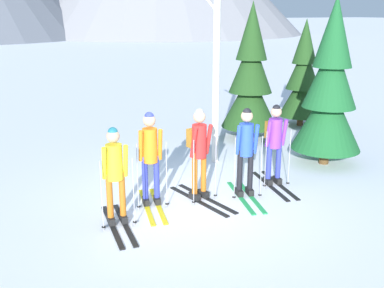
{
  "coord_description": "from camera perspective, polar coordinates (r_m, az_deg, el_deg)",
  "views": [
    {
      "loc": [
        -3.44,
        -7.41,
        3.59
      ],
      "look_at": [
        0.17,
        0.38,
        1.05
      ],
      "focal_mm": 42.3,
      "sensor_mm": 36.0,
      "label": 1
    }
  ],
  "objects": [
    {
      "name": "skier_in_purple",
      "position": [
        9.64,
        10.36,
        0.49
      ],
      "size": [
        0.61,
        1.75,
        1.74
      ],
      "color": "black",
      "rests_on": "ground"
    },
    {
      "name": "pine_tree_near",
      "position": [
        14.88,
        13.82,
        8.1
      ],
      "size": [
        1.4,
        1.4,
        3.38
      ],
      "color": "#51381E",
      "rests_on": "ground"
    },
    {
      "name": "skier_in_orange",
      "position": [
        8.47,
        -5.31,
        -1.12
      ],
      "size": [
        0.63,
        1.71,
        1.82
      ],
      "color": "yellow",
      "rests_on": "ground"
    },
    {
      "name": "skier_in_blue",
      "position": [
        8.91,
        6.82,
        -0.55
      ],
      "size": [
        0.69,
        1.7,
        1.8
      ],
      "color": "green",
      "rests_on": "ground"
    },
    {
      "name": "ground_plane",
      "position": [
        8.93,
        0.05,
        -7.24
      ],
      "size": [
        400.0,
        400.0,
        0.0
      ],
      "primitive_type": "plane",
      "color": "white"
    },
    {
      "name": "skier_in_yellow",
      "position": [
        7.8,
        -9.73,
        -3.3
      ],
      "size": [
        0.61,
        1.73,
        1.74
      ],
      "color": "black",
      "rests_on": "ground"
    },
    {
      "name": "birch_tree_tall",
      "position": [
        10.7,
        3.06,
        10.41
      ],
      "size": [
        0.86,
        0.62,
        4.81
      ],
      "color": "silver",
      "rests_on": "ground"
    },
    {
      "name": "skier_in_red",
      "position": [
        8.7,
        0.88,
        -0.58
      ],
      "size": [
        0.68,
        1.81,
        1.82
      ],
      "color": "black",
      "rests_on": "ground"
    },
    {
      "name": "pine_tree_mid",
      "position": [
        11.11,
        16.98,
        6.54
      ],
      "size": [
        1.64,
        1.64,
        3.96
      ],
      "color": "#51381E",
      "rests_on": "ground"
    },
    {
      "name": "pine_tree_far",
      "position": [
        12.95,
        7.4,
        8.22
      ],
      "size": [
        1.6,
        1.6,
        3.86
      ],
      "color": "#51381E",
      "rests_on": "ground"
    }
  ]
}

